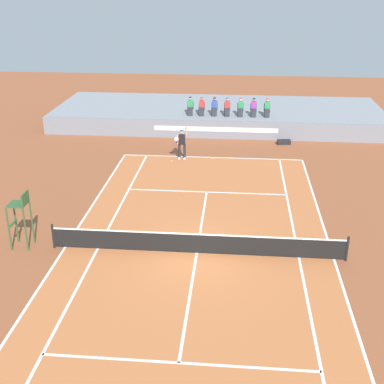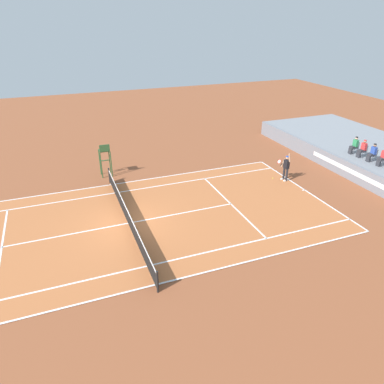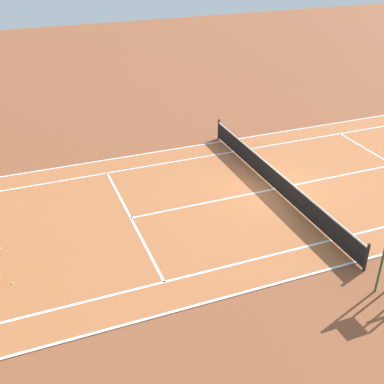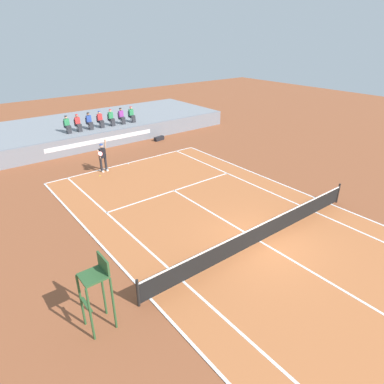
{
  "view_description": "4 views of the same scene",
  "coord_description": "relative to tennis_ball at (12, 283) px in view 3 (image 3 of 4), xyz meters",
  "views": [
    {
      "loc": [
        1.45,
        -18.17,
        10.51
      ],
      "look_at": [
        -0.56,
        4.05,
        1.0
      ],
      "focal_mm": 48.11,
      "sensor_mm": 36.0,
      "label": 1
    },
    {
      "loc": [
        17.38,
        -2.9,
        10.42
      ],
      "look_at": [
        -0.56,
        4.05,
        1.0
      ],
      "focal_mm": 33.66,
      "sensor_mm": 36.0,
      "label": 2
    },
    {
      "loc": [
        -15.86,
        10.03,
        10.3
      ],
      "look_at": [
        -0.56,
        4.05,
        1.0
      ],
      "focal_mm": 45.76,
      "sensor_mm": 36.0,
      "label": 3
    },
    {
      "loc": [
        -9.62,
        -7.53,
        8.15
      ],
      "look_at": [
        -0.56,
        4.05,
        1.0
      ],
      "focal_mm": 31.1,
      "sensor_mm": 36.0,
      "label": 4
    }
  ],
  "objects": [
    {
      "name": "ground_plane",
      "position": [
        2.41,
        -10.96,
        -0.03
      ],
      "size": [
        80.0,
        80.0,
        0.0
      ],
      "primitive_type": "plane",
      "color": "brown"
    },
    {
      "name": "court",
      "position": [
        2.41,
        -10.96,
        -0.02
      ],
      "size": [
        11.08,
        23.88,
        0.03
      ],
      "color": "#B76638",
      "rests_on": "ground"
    },
    {
      "name": "net",
      "position": [
        2.41,
        -10.96,
        0.49
      ],
      "size": [
        11.98,
        0.1,
        1.07
      ],
      "color": "black",
      "rests_on": "ground"
    },
    {
      "name": "tennis_ball",
      "position": [
        0.0,
        0.0,
        0.0
      ],
      "size": [
        0.07,
        0.07,
        0.07
      ],
      "primitive_type": "sphere",
      "color": "#D1E533",
      "rests_on": "ground"
    }
  ]
}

